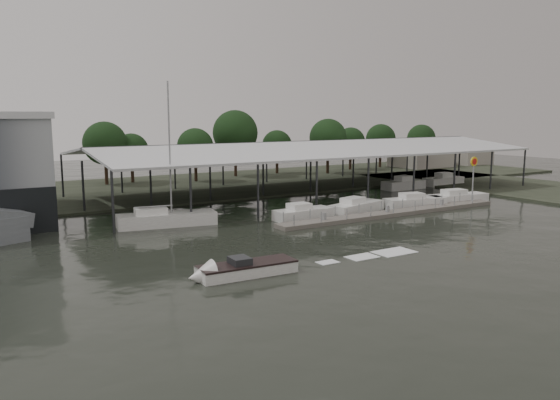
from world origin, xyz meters
TOP-DOWN VIEW (x-y plane):
  - ground at (0.00, 0.00)m, footprint 200.00×200.00m
  - land_strip_far at (0.00, 42.00)m, footprint 140.00×30.00m
  - covered_boat_shed at (17.00, 28.00)m, footprint 58.24×24.00m
  - floating_dock at (15.00, 10.00)m, footprint 28.00×2.00m
  - shell_fuel_sign at (27.00, 9.99)m, footprint 1.10×0.18m
  - distant_commercial_buildings at (59.03, 44.69)m, footprint 22.00×8.00m
  - white_sailboat at (-7.11, 17.08)m, footprint 9.35×4.20m
  - speedboat_underway at (-8.76, -0.85)m, footprint 18.18×3.07m
  - moored_cruiser_0 at (5.58, 13.00)m, footprint 6.12×2.34m
  - moored_cruiser_1 at (12.52, 13.21)m, footprint 7.51×3.98m
  - moored_cruiser_2 at (20.26, 12.37)m, footprint 7.39×3.61m
  - moored_cruiser_3 at (26.60, 11.91)m, footprint 8.02×3.30m
  - horizon_tree_line at (23.75, 47.98)m, footprint 67.74×11.12m

SIDE VIEW (x-z plane):
  - ground at x=0.00m, z-range 0.00..0.00m
  - land_strip_far at x=0.00m, z-range -0.05..0.25m
  - floating_dock at x=15.00m, z-range -0.50..0.90m
  - speedboat_underway at x=-8.76m, z-range -0.61..1.39m
  - moored_cruiser_0 at x=5.58m, z-range -0.24..1.46m
  - moored_cruiser_3 at x=26.60m, z-range -0.24..1.46m
  - moored_cruiser_1 at x=12.52m, z-range -0.24..1.46m
  - moored_cruiser_2 at x=20.26m, z-range -0.24..1.46m
  - white_sailboat at x=-7.11m, z-range -6.07..7.38m
  - distant_commercial_buildings at x=59.03m, z-range -0.16..3.84m
  - shell_fuel_sign at x=27.00m, z-range 1.15..6.70m
  - horizon_tree_line at x=23.75m, z-range 0.54..11.59m
  - covered_boat_shed at x=17.00m, z-range 2.65..9.61m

